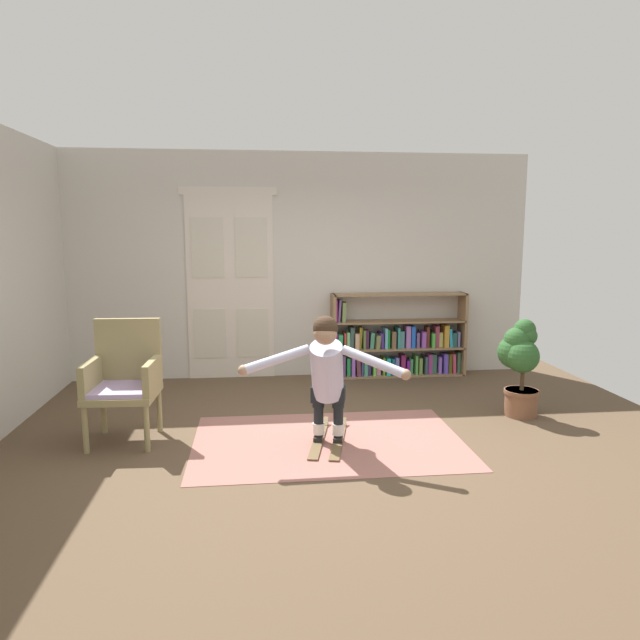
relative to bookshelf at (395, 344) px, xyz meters
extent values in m
plane|color=brown|center=(-1.22, -2.39, -0.43)|extent=(7.20, 7.20, 0.00)
cube|color=beige|center=(-1.22, 0.21, 1.02)|extent=(6.00, 0.10, 2.90)
cube|color=beige|center=(-2.42, 0.15, 0.75)|extent=(0.55, 0.04, 2.35)
cube|color=beige|center=(-2.42, 0.13, 1.27)|extent=(0.41, 0.01, 0.76)
cube|color=beige|center=(-2.42, 0.13, 0.16)|extent=(0.41, 0.01, 0.64)
cube|color=beige|center=(-1.87, 0.15, 0.75)|extent=(0.55, 0.04, 2.35)
cube|color=beige|center=(-1.87, 0.13, 1.27)|extent=(0.41, 0.01, 0.76)
cube|color=beige|center=(-1.87, 0.13, 0.16)|extent=(0.41, 0.01, 0.64)
cube|color=beige|center=(-2.14, 0.15, 1.97)|extent=(1.22, 0.04, 0.10)
cube|color=#9C6459|center=(-1.18, -2.33, -0.42)|extent=(2.45, 1.64, 0.01)
cube|color=#8B6D4C|center=(-0.82, 0.00, 0.12)|extent=(0.04, 0.30, 1.10)
cube|color=#8B6D4C|center=(0.91, 0.00, 0.12)|extent=(0.04, 0.30, 1.10)
cube|color=#8B6D4C|center=(0.04, 0.00, -0.42)|extent=(1.74, 0.30, 0.02)
cube|color=#8B6D4C|center=(0.04, 0.00, -0.06)|extent=(1.74, 0.30, 0.02)
cube|color=#8B6D4C|center=(0.04, 0.00, 0.30)|extent=(1.74, 0.30, 0.02)
cube|color=#8B6D4C|center=(0.04, 0.00, 0.66)|extent=(1.74, 0.30, 0.02)
cube|color=#D134AE|center=(-0.79, -0.01, -0.30)|extent=(0.03, 0.15, 0.21)
cube|color=#571D4D|center=(-0.74, 0.00, -0.26)|extent=(0.03, 0.22, 0.29)
cube|color=#5E4477|center=(-0.70, -0.01, -0.27)|extent=(0.04, 0.21, 0.28)
cube|color=green|center=(-0.63, 0.02, -0.29)|extent=(0.05, 0.20, 0.24)
cube|color=#935AC5|center=(-0.57, -0.01, -0.27)|extent=(0.04, 0.24, 0.28)
cube|color=brown|center=(-0.50, 0.01, -0.26)|extent=(0.07, 0.23, 0.30)
cube|color=navy|center=(-0.45, -0.01, -0.29)|extent=(0.03, 0.19, 0.23)
cube|color=#47997C|center=(-0.40, -0.01, -0.28)|extent=(0.05, 0.19, 0.25)
cube|color=#392F5F|center=(-0.35, -0.01, -0.30)|extent=(0.06, 0.15, 0.22)
cube|color=#6CCA4D|center=(-0.29, 0.00, -0.30)|extent=(0.03, 0.21, 0.21)
cube|color=pink|center=(-0.23, 0.01, -0.30)|extent=(0.06, 0.15, 0.21)
cube|color=#599129|center=(-0.16, 0.02, -0.29)|extent=(0.03, 0.23, 0.24)
cube|color=#25C2C6|center=(-0.10, -0.02, -0.29)|extent=(0.05, 0.15, 0.23)
cube|color=#155977|center=(-0.04, -0.01, -0.30)|extent=(0.04, 0.21, 0.22)
cube|color=#7B74CA|center=(0.02, -0.01, -0.29)|extent=(0.05, 0.15, 0.23)
cube|color=#7A2257|center=(0.10, 0.01, -0.27)|extent=(0.06, 0.17, 0.26)
cube|color=#701D9E|center=(0.17, 0.01, -0.31)|extent=(0.04, 0.19, 0.19)
cube|color=#4A9562|center=(0.22, 0.01, -0.30)|extent=(0.04, 0.14, 0.21)
cube|color=#57A851|center=(0.28, 0.01, -0.28)|extent=(0.03, 0.22, 0.25)
cube|color=olive|center=(0.34, 0.00, -0.30)|extent=(0.04, 0.17, 0.22)
cube|color=#334B55|center=(0.41, 0.01, -0.29)|extent=(0.03, 0.23, 0.24)
cube|color=#963B88|center=(0.47, 0.01, -0.27)|extent=(0.06, 0.16, 0.26)
cube|color=#326652|center=(0.53, 0.01, -0.28)|extent=(0.06, 0.14, 0.26)
cube|color=#835BC2|center=(0.60, 0.00, -0.29)|extent=(0.04, 0.16, 0.23)
cube|color=#5D47C1|center=(0.68, -0.01, -0.27)|extent=(0.06, 0.18, 0.27)
cube|color=#64681A|center=(0.75, 0.02, -0.28)|extent=(0.04, 0.15, 0.26)
cube|color=#C54465|center=(0.80, 0.02, -0.27)|extent=(0.05, 0.21, 0.26)
cube|color=#3F6C4E|center=(0.86, -0.01, -0.26)|extent=(0.04, 0.14, 0.28)
cube|color=#8B2986|center=(-0.79, -0.01, 0.06)|extent=(0.03, 0.19, 0.21)
cube|color=#2D9D5D|center=(-0.74, -0.01, 0.05)|extent=(0.06, 0.20, 0.20)
cube|color=#B53C34|center=(-0.68, 0.01, 0.06)|extent=(0.03, 0.22, 0.22)
cube|color=#72CC81|center=(-0.64, -0.01, 0.07)|extent=(0.04, 0.18, 0.23)
cube|color=#35554F|center=(-0.59, 0.02, 0.10)|extent=(0.07, 0.22, 0.29)
cube|color=tan|center=(-0.53, -0.02, 0.06)|extent=(0.05, 0.22, 0.21)
cube|color=#A69430|center=(-0.47, 0.02, 0.09)|extent=(0.06, 0.17, 0.28)
cube|color=#597341|center=(-0.43, -0.01, 0.08)|extent=(0.03, 0.21, 0.25)
cube|color=#512647|center=(-0.38, 0.01, 0.07)|extent=(0.04, 0.14, 0.24)
cube|color=#4D9C7F|center=(-0.31, 0.01, 0.06)|extent=(0.06, 0.16, 0.21)
cube|color=olive|center=(-0.25, -0.02, 0.04)|extent=(0.07, 0.23, 0.18)
cube|color=#462C80|center=(-0.19, 0.02, 0.05)|extent=(0.06, 0.23, 0.21)
cube|color=#66A9C6|center=(-0.14, 0.00, 0.09)|extent=(0.03, 0.24, 0.27)
cube|color=#199136|center=(-0.10, 0.00, 0.08)|extent=(0.03, 0.18, 0.25)
cube|color=brown|center=(-0.04, 0.01, 0.07)|extent=(0.05, 0.23, 0.22)
cube|color=teal|center=(0.03, 0.01, 0.09)|extent=(0.03, 0.24, 0.28)
cube|color=teal|center=(0.08, -0.01, 0.07)|extent=(0.06, 0.15, 0.23)
cube|color=#9F69B7|center=(0.16, -0.01, 0.10)|extent=(0.06, 0.18, 0.29)
cube|color=blue|center=(0.22, -0.02, 0.10)|extent=(0.05, 0.17, 0.29)
cube|color=slate|center=(0.30, 0.01, 0.05)|extent=(0.04, 0.16, 0.20)
cube|color=purple|center=(0.37, 0.01, 0.06)|extent=(0.05, 0.22, 0.21)
cube|color=brown|center=(0.43, 0.00, 0.09)|extent=(0.04, 0.14, 0.28)
cube|color=green|center=(0.49, 0.00, 0.05)|extent=(0.04, 0.22, 0.19)
cube|color=#82344B|center=(0.55, 0.01, 0.09)|extent=(0.05, 0.18, 0.28)
cube|color=#C7CC6D|center=(0.61, 0.02, 0.05)|extent=(0.05, 0.15, 0.20)
cube|color=#B8882E|center=(0.67, -0.01, 0.10)|extent=(0.06, 0.20, 0.29)
cube|color=#2999D4|center=(0.73, 0.02, 0.08)|extent=(0.05, 0.21, 0.25)
cube|color=#214F4C|center=(0.79, 0.00, 0.05)|extent=(0.06, 0.18, 0.19)
cube|color=#7572B5|center=(0.84, 0.00, 0.05)|extent=(0.03, 0.19, 0.20)
cube|color=#8E2578|center=(-0.79, 0.00, 0.46)|extent=(0.03, 0.18, 0.29)
cube|color=#7A5E9A|center=(-0.75, 0.01, 0.46)|extent=(0.05, 0.17, 0.29)
cube|color=olive|center=(-0.69, 0.01, 0.44)|extent=(0.06, 0.21, 0.26)
cylinder|color=#938658|center=(-3.30, -2.37, -0.22)|extent=(0.05, 0.05, 0.42)
cylinder|color=#938658|center=(-2.78, -2.39, -0.22)|extent=(0.05, 0.05, 0.42)
cylinder|color=#938658|center=(-3.27, -1.85, -0.22)|extent=(0.05, 0.05, 0.42)
cylinder|color=#938658|center=(-2.75, -1.87, -0.22)|extent=(0.05, 0.05, 0.42)
cube|color=#938658|center=(-3.03, -2.12, 0.02)|extent=(0.63, 0.63, 0.06)
cube|color=#B49CD0|center=(-3.03, -2.12, 0.07)|extent=(0.56, 0.56, 0.04)
cube|color=#938658|center=(-3.01, -1.85, 0.37)|extent=(0.60, 0.09, 0.60)
cube|color=#938658|center=(-3.29, -2.11, 0.19)|extent=(0.08, 0.56, 0.28)
cube|color=#938658|center=(-2.76, -2.13, 0.19)|extent=(0.08, 0.56, 0.28)
cylinder|color=brown|center=(0.91, -1.79, -0.29)|extent=(0.33, 0.33, 0.28)
cylinder|color=brown|center=(0.91, -1.79, -0.17)|extent=(0.36, 0.36, 0.04)
cylinder|color=#4C3823|center=(0.91, -1.79, 0.03)|extent=(0.04, 0.04, 0.36)
sphere|color=#2A5727|center=(0.83, -1.73, 0.24)|extent=(0.34, 0.34, 0.34)
sphere|color=#2A5727|center=(0.88, -1.82, 0.21)|extent=(0.34, 0.34, 0.34)
sphere|color=#2A5727|center=(0.93, -1.74, 0.47)|extent=(0.22, 0.22, 0.22)
sphere|color=#2A5727|center=(0.85, -1.75, 0.37)|extent=(0.27, 0.27, 0.27)
sphere|color=#2A5727|center=(0.95, -1.76, 0.41)|extent=(0.21, 0.21, 0.21)
cube|color=brown|center=(-1.27, -2.31, -0.41)|extent=(0.29, 0.93, 0.01)
cube|color=brown|center=(-1.17, -1.88, -0.38)|extent=(0.11, 0.13, 0.06)
cube|color=black|center=(-1.27, -2.33, -0.39)|extent=(0.11, 0.13, 0.04)
cube|color=brown|center=(-1.09, -2.35, -0.41)|extent=(0.29, 0.93, 0.01)
cube|color=brown|center=(-1.00, -1.92, -0.38)|extent=(0.11, 0.13, 0.06)
cube|color=black|center=(-1.10, -2.37, -0.39)|extent=(0.11, 0.13, 0.04)
cylinder|color=white|center=(-1.27, -2.31, -0.30)|extent=(0.13, 0.13, 0.10)
cylinder|color=black|center=(-1.27, -2.31, -0.10)|extent=(0.11, 0.11, 0.30)
cylinder|color=black|center=(-1.27, -2.33, 0.02)|extent=(0.13, 0.13, 0.22)
cylinder|color=white|center=(-1.09, -2.35, -0.30)|extent=(0.13, 0.13, 0.10)
cylinder|color=black|center=(-1.09, -2.35, -0.10)|extent=(0.11, 0.11, 0.30)
cylinder|color=black|center=(-1.10, -2.37, 0.02)|extent=(0.13, 0.13, 0.22)
cube|color=black|center=(-1.19, -2.35, 0.04)|extent=(0.33, 0.24, 0.14)
cylinder|color=silver|center=(-1.21, -2.45, 0.27)|extent=(0.38, 0.52, 0.59)
sphere|color=#A27C61|center=(-1.25, -2.62, 0.64)|extent=(0.24, 0.24, 0.20)
sphere|color=#382619|center=(-1.24, -2.61, 0.68)|extent=(0.25, 0.25, 0.21)
cylinder|color=silver|center=(-1.66, -2.58, 0.41)|extent=(0.59, 0.19, 0.22)
sphere|color=#A27C61|center=(-1.93, -2.64, 0.34)|extent=(0.11, 0.11, 0.09)
cylinder|color=silver|center=(-0.86, -2.76, 0.41)|extent=(0.52, 0.41, 0.22)
sphere|color=#A27C61|center=(-0.63, -2.93, 0.34)|extent=(0.11, 0.11, 0.09)
camera|label=1|loc=(-1.82, -7.32, 1.49)|focal=32.40mm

